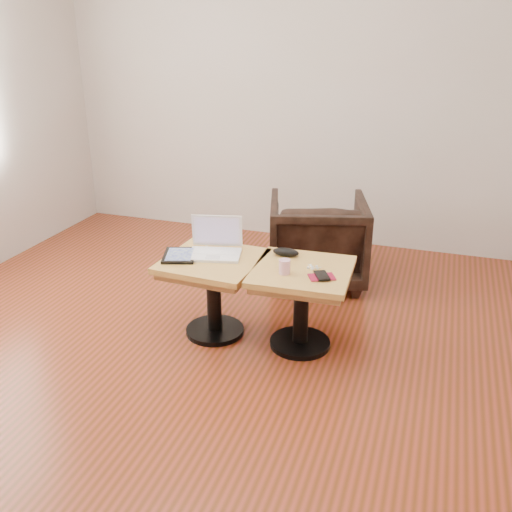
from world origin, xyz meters
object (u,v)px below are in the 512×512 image
(laptop, at_px, (215,247))
(striped_cup, at_px, (285,267))
(side_table_left, at_px, (213,278))
(side_table_right, at_px, (302,289))
(armchair, at_px, (317,240))

(laptop, bearing_deg, striped_cup, -30.91)
(side_table_left, distance_m, side_table_right, 0.53)
(side_table_left, height_order, laptop, laptop)
(side_table_left, distance_m, armchair, 1.03)
(laptop, distance_m, armchair, 0.99)
(side_table_right, relative_size, armchair, 0.82)
(side_table_right, bearing_deg, striped_cup, -132.12)
(side_table_left, bearing_deg, armchair, 69.78)
(side_table_left, relative_size, armchair, 0.83)
(side_table_left, height_order, striped_cup, striped_cup)
(side_table_left, height_order, armchair, armchair)
(side_table_right, xyz_separation_m, armchair, (-0.12, 0.92, -0.06))
(side_table_left, height_order, side_table_right, same)
(armchair, bearing_deg, side_table_right, 81.48)
(laptop, bearing_deg, side_table_right, -19.01)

